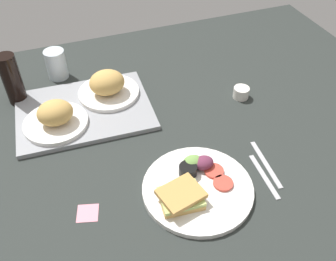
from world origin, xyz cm
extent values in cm
cube|color=#282D2B|center=(0.00, 0.00, -1.50)|extent=(190.00, 150.00, 3.00)
cube|color=gray|center=(-20.32, 25.71, 0.80)|extent=(46.50, 35.08, 1.60)
cylinder|color=white|center=(-30.32, 20.71, 2.30)|extent=(20.77, 20.77, 1.40)
ellipsoid|color=tan|center=(-29.72, 20.20, 6.86)|extent=(11.33, 9.79, 7.73)
cylinder|color=white|center=(-10.32, 30.71, 2.30)|extent=(21.49, 21.49, 1.40)
ellipsoid|color=tan|center=(-10.61, 30.06, 7.18)|extent=(12.27, 10.60, 8.37)
cylinder|color=white|center=(2.73, -18.84, 0.80)|extent=(30.78, 30.78, 1.60)
cube|color=tan|center=(-3.42, -21.61, 2.30)|extent=(11.80, 10.00, 1.40)
cube|color=#B2C66B|center=(-3.42, -21.61, 3.50)|extent=(11.57, 9.71, 1.00)
cube|color=tan|center=(-3.42, -21.61, 4.70)|extent=(12.81, 11.34, 1.40)
cylinder|color=#D14738|center=(9.66, -20.37, 2.00)|extent=(5.60, 5.60, 0.80)
cylinder|color=#D14738|center=(9.20, -15.45, 2.00)|extent=(5.60, 5.60, 0.80)
cylinder|color=black|center=(1.96, -13.45, 3.10)|extent=(5.20, 5.20, 3.00)
cylinder|color=#EFEACC|center=(1.96, -13.45, 4.20)|extent=(4.26, 4.26, 0.60)
ellipsoid|color=#729E4C|center=(4.27, -11.45, 3.40)|extent=(6.00, 4.80, 3.60)
ellipsoid|color=#6B2D47|center=(7.04, -12.68, 3.40)|extent=(6.00, 4.80, 3.60)
cylinder|color=silver|center=(-25.45, 50.37, 5.60)|extent=(7.56, 7.56, 11.20)
cylinder|color=black|center=(-41.05, 40.21, 9.18)|extent=(6.40, 6.40, 18.37)
cylinder|color=silver|center=(34.21, 14.74, 2.00)|extent=(5.60, 5.60, 4.00)
cube|color=#B7B7BC|center=(22.73, -20.84, 0.25)|extent=(2.46, 17.05, 0.50)
cube|color=#B7B7BC|center=(25.73, -16.84, 0.25)|extent=(3.06, 19.05, 0.50)
cube|color=pink|center=(-27.45, -15.72, 0.06)|extent=(6.91, 6.91, 0.12)
camera|label=1|loc=(-27.33, -76.82, 82.89)|focal=39.96mm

